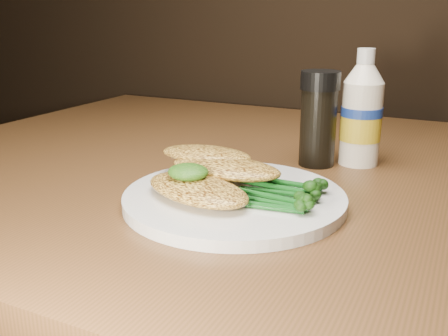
% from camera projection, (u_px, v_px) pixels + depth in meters
% --- Properties ---
extents(plate, '(0.24, 0.24, 0.01)m').
position_uv_depth(plate, '(234.00, 198.00, 0.55)').
color(plate, silver).
rests_on(plate, dining_table).
extents(chicken_front, '(0.15, 0.11, 0.02)m').
position_uv_depth(chicken_front, '(197.00, 189.00, 0.53)').
color(chicken_front, '#F0BC4C').
rests_on(chicken_front, plate).
extents(chicken_mid, '(0.13, 0.07, 0.02)m').
position_uv_depth(chicken_mid, '(226.00, 168.00, 0.57)').
color(chicken_mid, '#F0BC4C').
rests_on(chicken_mid, plate).
extents(chicken_back, '(0.11, 0.06, 0.02)m').
position_uv_depth(chicken_back, '(206.00, 154.00, 0.60)').
color(chicken_back, '#F0BC4C').
rests_on(chicken_back, plate).
extents(pesto_front, '(0.04, 0.04, 0.02)m').
position_uv_depth(pesto_front, '(188.00, 172.00, 0.53)').
color(pesto_front, '#083809').
rests_on(pesto_front, chicken_front).
extents(broccolini_bundle, '(0.14, 0.13, 0.02)m').
position_uv_depth(broccolini_bundle, '(272.00, 190.00, 0.53)').
color(broccolini_bundle, '#104A14').
rests_on(broccolini_bundle, plate).
extents(mayo_bottle, '(0.06, 0.06, 0.15)m').
position_uv_depth(mayo_bottle, '(362.00, 108.00, 0.67)').
color(mayo_bottle, '#F4E7CF').
rests_on(mayo_bottle, dining_table).
extents(pepper_grinder, '(0.06, 0.06, 0.13)m').
position_uv_depth(pepper_grinder, '(318.00, 119.00, 0.67)').
color(pepper_grinder, black).
rests_on(pepper_grinder, dining_table).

